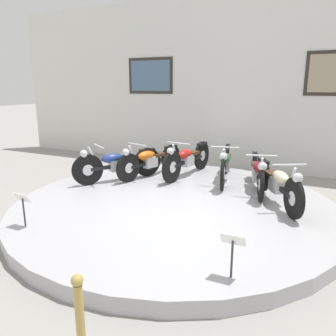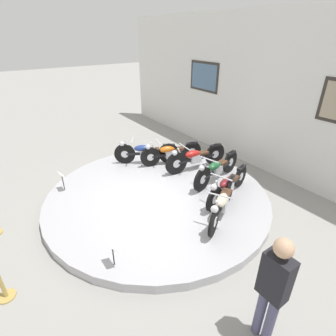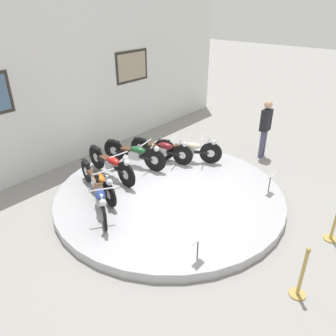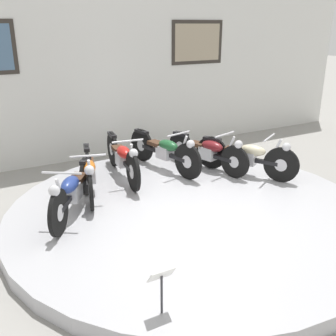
{
  "view_description": "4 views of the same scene",
  "coord_description": "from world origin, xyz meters",
  "px_view_note": "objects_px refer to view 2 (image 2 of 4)",
  "views": [
    {
      "loc": [
        2.23,
        -4.96,
        2.17
      ],
      "look_at": [
        -0.24,
        0.23,
        0.72
      ],
      "focal_mm": 35.0,
      "sensor_mm": 36.0,
      "label": 1
    },
    {
      "loc": [
        4.75,
        -3.03,
        3.85
      ],
      "look_at": [
        0.3,
        0.12,
        1.0
      ],
      "focal_mm": 28.0,
      "sensor_mm": 36.0,
      "label": 2
    },
    {
      "loc": [
        -5.32,
        -4.37,
        4.46
      ],
      "look_at": [
        0.0,
        0.05,
        0.83
      ],
      "focal_mm": 35.0,
      "sensor_mm": 36.0,
      "label": 3
    },
    {
      "loc": [
        -2.96,
        -4.64,
        2.84
      ],
      "look_at": [
        -0.2,
        0.34,
        0.76
      ],
      "focal_mm": 42.0,
      "sensor_mm": 36.0,
      "label": 4
    }
  ],
  "objects_px": {
    "motorcycle_blue": "(145,152)",
    "stanchion_post_right_of_entry": "(1,283)",
    "motorcycle_maroon": "(227,185)",
    "visitor_standing": "(273,287)",
    "motorcycle_red": "(195,157)",
    "motorcycle_orange": "(170,152)",
    "motorcycle_cream": "(223,202)",
    "motorcycle_green": "(216,168)",
    "info_placard_front_centre": "(112,249)",
    "info_placard_front_left": "(62,177)"
  },
  "relations": [
    {
      "from": "motorcycle_cream",
      "to": "visitor_standing",
      "type": "relative_size",
      "value": 0.98
    },
    {
      "from": "motorcycle_green",
      "to": "visitor_standing",
      "type": "distance_m",
      "value": 4.01
    },
    {
      "from": "motorcycle_red",
      "to": "info_placard_front_centre",
      "type": "bearing_deg",
      "value": -61.02
    },
    {
      "from": "info_placard_front_centre",
      "to": "visitor_standing",
      "type": "bearing_deg",
      "value": 28.96
    },
    {
      "from": "info_placard_front_left",
      "to": "motorcycle_red",
      "type": "bearing_deg",
      "value": 72.9
    },
    {
      "from": "motorcycle_blue",
      "to": "motorcycle_green",
      "type": "xyz_separation_m",
      "value": [
        2.06,
        0.98,
        0.01
      ]
    },
    {
      "from": "motorcycle_green",
      "to": "info_placard_front_centre",
      "type": "xyz_separation_m",
      "value": [
        1.07,
        -3.5,
        -0.03
      ]
    },
    {
      "from": "motorcycle_blue",
      "to": "stanchion_post_right_of_entry",
      "type": "bearing_deg",
      "value": -58.62
    },
    {
      "from": "motorcycle_maroon",
      "to": "info_placard_front_left",
      "type": "height_order",
      "value": "motorcycle_maroon"
    },
    {
      "from": "motorcycle_blue",
      "to": "motorcycle_cream",
      "type": "xyz_separation_m",
      "value": [
        3.25,
        -0.0,
        -0.0
      ]
    },
    {
      "from": "motorcycle_green",
      "to": "motorcycle_maroon",
      "type": "bearing_deg",
      "value": -25.95
    },
    {
      "from": "info_placard_front_left",
      "to": "stanchion_post_right_of_entry",
      "type": "distance_m",
      "value": 2.96
    },
    {
      "from": "info_placard_front_left",
      "to": "visitor_standing",
      "type": "height_order",
      "value": "visitor_standing"
    },
    {
      "from": "motorcycle_blue",
      "to": "visitor_standing",
      "type": "distance_m",
      "value": 5.5
    },
    {
      "from": "motorcycle_blue",
      "to": "info_placard_front_left",
      "type": "xyz_separation_m",
      "value": [
        0.12,
        -2.52,
        -0.02
      ]
    },
    {
      "from": "motorcycle_green",
      "to": "motorcycle_cream",
      "type": "distance_m",
      "value": 1.54
    },
    {
      "from": "info_placard_front_centre",
      "to": "motorcycle_blue",
      "type": "bearing_deg",
      "value": 141.15
    },
    {
      "from": "motorcycle_maroon",
      "to": "stanchion_post_right_of_entry",
      "type": "distance_m",
      "value": 4.81
    },
    {
      "from": "motorcycle_green",
      "to": "visitor_standing",
      "type": "xyz_separation_m",
      "value": [
        3.27,
        -2.29,
        0.43
      ]
    },
    {
      "from": "motorcycle_orange",
      "to": "motorcycle_red",
      "type": "distance_m",
      "value": 0.83
    },
    {
      "from": "motorcycle_cream",
      "to": "info_placard_front_left",
      "type": "distance_m",
      "value": 4.02
    },
    {
      "from": "motorcycle_maroon",
      "to": "motorcycle_cream",
      "type": "xyz_separation_m",
      "value": [
        0.44,
        -0.62,
        0.01
      ]
    },
    {
      "from": "motorcycle_maroon",
      "to": "info_placard_front_left",
      "type": "distance_m",
      "value": 4.13
    },
    {
      "from": "info_placard_front_left",
      "to": "visitor_standing",
      "type": "xyz_separation_m",
      "value": [
        5.21,
        1.22,
        0.45
      ]
    },
    {
      "from": "info_placard_front_left",
      "to": "visitor_standing",
      "type": "bearing_deg",
      "value": 13.12
    },
    {
      "from": "info_placard_front_centre",
      "to": "motorcycle_green",
      "type": "bearing_deg",
      "value": 107.04
    },
    {
      "from": "info_placard_front_centre",
      "to": "motorcycle_maroon",
      "type": "bearing_deg",
      "value": 95.99
    },
    {
      "from": "motorcycle_red",
      "to": "motorcycle_green",
      "type": "relative_size",
      "value": 1.02
    },
    {
      "from": "motorcycle_maroon",
      "to": "visitor_standing",
      "type": "distance_m",
      "value": 3.21
    },
    {
      "from": "motorcycle_orange",
      "to": "motorcycle_cream",
      "type": "height_order",
      "value": "motorcycle_cream"
    },
    {
      "from": "motorcycle_red",
      "to": "visitor_standing",
      "type": "bearing_deg",
      "value": -28.94
    },
    {
      "from": "motorcycle_orange",
      "to": "motorcycle_cream",
      "type": "distance_m",
      "value": 2.87
    },
    {
      "from": "motorcycle_red",
      "to": "stanchion_post_right_of_entry",
      "type": "bearing_deg",
      "value": -75.25
    },
    {
      "from": "motorcycle_maroon",
      "to": "motorcycle_blue",
      "type": "bearing_deg",
      "value": -167.61
    },
    {
      "from": "motorcycle_orange",
      "to": "info_placard_front_centre",
      "type": "distance_m",
      "value": 4.13
    },
    {
      "from": "motorcycle_red",
      "to": "motorcycle_cream",
      "type": "distance_m",
      "value": 2.28
    },
    {
      "from": "motorcycle_maroon",
      "to": "motorcycle_cream",
      "type": "distance_m",
      "value": 0.76
    },
    {
      "from": "info_placard_front_left",
      "to": "visitor_standing",
      "type": "distance_m",
      "value": 5.37
    },
    {
      "from": "motorcycle_maroon",
      "to": "info_placard_front_centre",
      "type": "bearing_deg",
      "value": -84.01
    },
    {
      "from": "motorcycle_blue",
      "to": "motorcycle_orange",
      "type": "xyz_separation_m",
      "value": [
        0.45,
        0.62,
        -0.01
      ]
    },
    {
      "from": "motorcycle_orange",
      "to": "info_placard_front_left",
      "type": "bearing_deg",
      "value": -95.99
    },
    {
      "from": "motorcycle_cream",
      "to": "info_placard_front_left",
      "type": "bearing_deg",
      "value": -141.15
    },
    {
      "from": "motorcycle_orange",
      "to": "motorcycle_green",
      "type": "bearing_deg",
      "value": 12.62
    },
    {
      "from": "visitor_standing",
      "to": "info_placard_front_left",
      "type": "bearing_deg",
      "value": -166.88
    },
    {
      "from": "motorcycle_blue",
      "to": "motorcycle_red",
      "type": "height_order",
      "value": "motorcycle_red"
    },
    {
      "from": "motorcycle_orange",
      "to": "motorcycle_red",
      "type": "bearing_deg",
      "value": 25.81
    },
    {
      "from": "motorcycle_green",
      "to": "info_placard_front_centre",
      "type": "bearing_deg",
      "value": -72.96
    },
    {
      "from": "motorcycle_maroon",
      "to": "info_placard_front_left",
      "type": "bearing_deg",
      "value": -130.56
    },
    {
      "from": "motorcycle_maroon",
      "to": "visitor_standing",
      "type": "height_order",
      "value": "visitor_standing"
    },
    {
      "from": "motorcycle_cream",
      "to": "motorcycle_red",
      "type": "bearing_deg",
      "value": 154.47
    }
  ]
}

